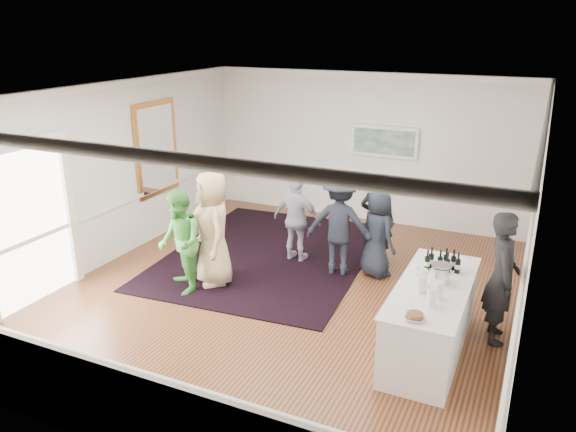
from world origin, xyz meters
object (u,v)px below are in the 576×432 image
at_px(guest_lilac, 297,219).
at_px(guest_dark_a, 340,224).
at_px(guest_dark_b, 377,219).
at_px(nut_bowl, 415,317).
at_px(guest_navy, 377,233).
at_px(ice_bucket, 441,274).
at_px(bartender, 502,278).
at_px(serving_table, 431,318).
at_px(guest_tan, 213,229).
at_px(guest_green, 180,242).

height_order(guest_lilac, guest_dark_a, guest_dark_a).
distance_m(guest_lilac, guest_dark_b, 1.42).
distance_m(guest_lilac, nut_bowl, 4.11).
relative_size(guest_lilac, guest_navy, 1.03).
distance_m(guest_navy, nut_bowl, 3.27).
bearing_deg(nut_bowl, ice_bucket, 85.89).
distance_m(bartender, guest_dark_b, 2.92).
bearing_deg(guest_lilac, guest_dark_a, 170.82).
height_order(bartender, guest_dark_b, bartender).
bearing_deg(bartender, guest_lilac, 58.77).
bearing_deg(serving_table, guest_tan, 171.19).
distance_m(guest_lilac, guest_navy, 1.50).
height_order(serving_table, guest_green, guest_green).
distance_m(guest_dark_b, nut_bowl, 3.81).
relative_size(guest_lilac, guest_dark_a, 0.87).
bearing_deg(bartender, guest_green, 86.36).
bearing_deg(guest_dark_b, guest_dark_a, 51.92).
xyz_separation_m(guest_tan, guest_navy, (2.36, 1.44, -0.19)).
height_order(serving_table, guest_tan, guest_tan).
bearing_deg(guest_tan, guest_lilac, 102.95).
bearing_deg(guest_green, ice_bucket, 45.20).
bearing_deg(serving_table, bartender, 41.86).
bearing_deg(guest_green, guest_dark_b, 88.83).
xyz_separation_m(guest_dark_a, nut_bowl, (1.91, -2.79, 0.08)).
height_order(bartender, guest_navy, bartender).
bearing_deg(guest_dark_b, guest_navy, 101.49).
relative_size(guest_dark_b, nut_bowl, 7.08).
height_order(guest_tan, guest_dark_a, guest_tan).
bearing_deg(guest_tan, guest_dark_a, 79.00).
xyz_separation_m(guest_green, nut_bowl, (3.98, -1.07, 0.14)).
height_order(guest_green, nut_bowl, guest_green).
bearing_deg(nut_bowl, guest_navy, 113.46).
relative_size(guest_dark_a, guest_dark_b, 1.10).
relative_size(serving_table, guest_green, 1.39).
relative_size(guest_green, guest_dark_a, 0.93).
xyz_separation_m(guest_navy, nut_bowl, (1.30, -2.99, 0.22)).
bearing_deg(ice_bucket, guest_green, -179.39).
distance_m(serving_table, guest_navy, 2.42).
xyz_separation_m(bartender, guest_dark_a, (-2.70, 1.13, -0.02)).
height_order(guest_green, guest_lilac, guest_green).
bearing_deg(guest_navy, nut_bowl, 150.77).
distance_m(guest_tan, guest_dark_a, 2.15).
relative_size(bartender, guest_green, 1.09).
distance_m(guest_green, guest_dark_a, 2.70).
bearing_deg(ice_bucket, guest_navy, 126.25).
height_order(guest_green, ice_bucket, guest_green).
distance_m(guest_tan, guest_lilac, 1.70).
bearing_deg(nut_bowl, guest_lilac, 132.95).
bearing_deg(guest_navy, guest_green, 72.96).
relative_size(guest_tan, guest_dark_b, 1.16).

